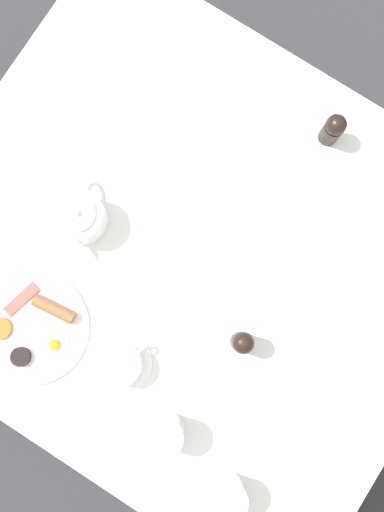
{
  "coord_description": "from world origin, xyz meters",
  "views": [
    {
      "loc": [
        0.12,
        0.08,
        2.13
      ],
      "look_at": [
        0.0,
        0.0,
        0.77
      ],
      "focal_mm": 42.0,
      "sensor_mm": 36.0,
      "label": 1
    }
  ],
  "objects_px": {
    "water_glass_tall": "(228,496)",
    "knife_by_plate": "(255,208)",
    "breakfast_plate": "(33,327)",
    "water_glass_short": "(165,434)",
    "teacup_with_saucer_left": "(124,365)",
    "pepper_grinder": "(333,129)",
    "salt_grinder": "(242,342)",
    "teapot_near": "(80,216)"
  },
  "relations": [
    {
      "from": "teapot_near",
      "to": "pepper_grinder",
      "type": "distance_m",
      "value": 0.61
    },
    {
      "from": "water_glass_tall",
      "to": "knife_by_plate",
      "type": "bearing_deg",
      "value": -153.82
    },
    {
      "from": "breakfast_plate",
      "to": "water_glass_tall",
      "type": "bearing_deg",
      "value": 83.21
    },
    {
      "from": "teacup_with_saucer_left",
      "to": "water_glass_short",
      "type": "xyz_separation_m",
      "value": [
        0.07,
        0.16,
        0.03
      ]
    },
    {
      "from": "pepper_grinder",
      "to": "salt_grinder",
      "type": "xyz_separation_m",
      "value": [
        0.52,
        0.08,
        0.0
      ]
    },
    {
      "from": "teapot_near",
      "to": "water_glass_tall",
      "type": "bearing_deg",
      "value": 29.74
    },
    {
      "from": "pepper_grinder",
      "to": "salt_grinder",
      "type": "relative_size",
      "value": 1.0
    },
    {
      "from": "teapot_near",
      "to": "teacup_with_saucer_left",
      "type": "xyz_separation_m",
      "value": [
        0.23,
        0.26,
        -0.02
      ]
    },
    {
      "from": "teapot_near",
      "to": "pepper_grinder",
      "type": "bearing_deg",
      "value": 110.42
    },
    {
      "from": "teapot_near",
      "to": "knife_by_plate",
      "type": "xyz_separation_m",
      "value": [
        -0.24,
        0.32,
        -0.04
      ]
    },
    {
      "from": "teapot_near",
      "to": "salt_grinder",
      "type": "bearing_deg",
      "value": 53.44
    },
    {
      "from": "water_glass_short",
      "to": "teacup_with_saucer_left",
      "type": "bearing_deg",
      "value": -114.1
    },
    {
      "from": "teapot_near",
      "to": "salt_grinder",
      "type": "distance_m",
      "value": 0.46
    },
    {
      "from": "water_glass_tall",
      "to": "salt_grinder",
      "type": "distance_m",
      "value": 0.33
    },
    {
      "from": "water_glass_short",
      "to": "pepper_grinder",
      "type": "relative_size",
      "value": 0.99
    },
    {
      "from": "breakfast_plate",
      "to": "salt_grinder",
      "type": "distance_m",
      "value": 0.48
    },
    {
      "from": "teapot_near",
      "to": "water_glass_tall",
      "type": "relative_size",
      "value": 1.76
    },
    {
      "from": "breakfast_plate",
      "to": "water_glass_tall",
      "type": "relative_size",
      "value": 2.61
    },
    {
      "from": "water_glass_short",
      "to": "teapot_near",
      "type": "bearing_deg",
      "value": -125.26
    },
    {
      "from": "breakfast_plate",
      "to": "knife_by_plate",
      "type": "height_order",
      "value": "breakfast_plate"
    },
    {
      "from": "breakfast_plate",
      "to": "teacup_with_saucer_left",
      "type": "xyz_separation_m",
      "value": [
        -0.04,
        0.22,
        0.02
      ]
    },
    {
      "from": "breakfast_plate",
      "to": "salt_grinder",
      "type": "relative_size",
      "value": 2.33
    },
    {
      "from": "water_glass_short",
      "to": "salt_grinder",
      "type": "xyz_separation_m",
      "value": [
        -0.26,
        0.04,
        0.0
      ]
    },
    {
      "from": "water_glass_tall",
      "to": "teapot_near",
      "type": "bearing_deg",
      "value": -119.06
    },
    {
      "from": "water_glass_short",
      "to": "knife_by_plate",
      "type": "relative_size",
      "value": 0.67
    },
    {
      "from": "pepper_grinder",
      "to": "breakfast_plate",
      "type": "bearing_deg",
      "value": -24.23
    },
    {
      "from": "breakfast_plate",
      "to": "water_glass_short",
      "type": "bearing_deg",
      "value": 85.62
    },
    {
      "from": "teapot_near",
      "to": "salt_grinder",
      "type": "xyz_separation_m",
      "value": [
        0.04,
        0.46,
        0.01
      ]
    },
    {
      "from": "breakfast_plate",
      "to": "water_glass_short",
      "type": "xyz_separation_m",
      "value": [
        0.03,
        0.38,
        0.05
      ]
    },
    {
      "from": "teacup_with_saucer_left",
      "to": "knife_by_plate",
      "type": "xyz_separation_m",
      "value": [
        -0.47,
        0.06,
        -0.03
      ]
    },
    {
      "from": "pepper_grinder",
      "to": "water_glass_tall",
      "type": "bearing_deg",
      "value": 15.68
    },
    {
      "from": "teapot_near",
      "to": "pepper_grinder",
      "type": "height_order",
      "value": "teapot_near"
    },
    {
      "from": "breakfast_plate",
      "to": "teacup_with_saucer_left",
      "type": "distance_m",
      "value": 0.23
    },
    {
      "from": "water_glass_tall",
      "to": "knife_by_plate",
      "type": "height_order",
      "value": "water_glass_tall"
    },
    {
      "from": "breakfast_plate",
      "to": "water_glass_tall",
      "type": "distance_m",
      "value": 0.57
    },
    {
      "from": "breakfast_plate",
      "to": "salt_grinder",
      "type": "xyz_separation_m",
      "value": [
        -0.23,
        0.42,
        0.05
      ]
    },
    {
      "from": "breakfast_plate",
      "to": "pepper_grinder",
      "type": "height_order",
      "value": "pepper_grinder"
    },
    {
      "from": "teacup_with_saucer_left",
      "to": "knife_by_plate",
      "type": "relative_size",
      "value": 0.82
    },
    {
      "from": "pepper_grinder",
      "to": "knife_by_plate",
      "type": "relative_size",
      "value": 0.68
    },
    {
      "from": "teacup_with_saucer_left",
      "to": "water_glass_short",
      "type": "height_order",
      "value": "water_glass_short"
    },
    {
      "from": "teacup_with_saucer_left",
      "to": "pepper_grinder",
      "type": "bearing_deg",
      "value": 170.89
    },
    {
      "from": "water_glass_tall",
      "to": "water_glass_short",
      "type": "xyz_separation_m",
      "value": [
        -0.04,
        -0.18,
        0.01
      ]
    }
  ]
}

